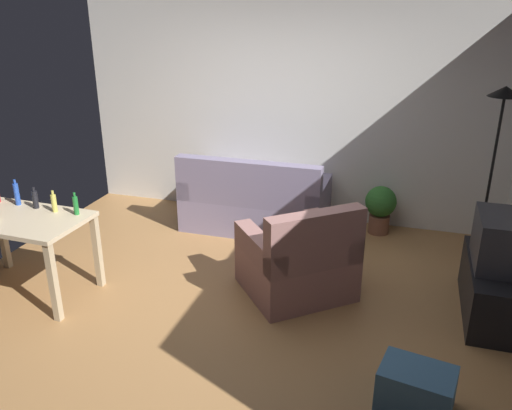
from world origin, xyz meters
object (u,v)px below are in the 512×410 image
at_px(armchair, 299,262).
at_px(bottle_blue, 17,194).
at_px(tv, 502,241).
at_px(desk, 21,228).
at_px(tv_stand, 492,289).
at_px(torchiere_lamp, 499,127).
at_px(bottle_green, 76,205).
at_px(bottle_squat, 54,203).
at_px(bottle_dark, 35,199).
at_px(couch, 254,204).
at_px(potted_plant, 380,206).
at_px(storage_box, 416,388).

distance_m(armchair, bottle_blue, 2.72).
distance_m(tv, desk, 4.18).
distance_m(tv_stand, desk, 4.20).
height_order(torchiere_lamp, bottle_green, torchiere_lamp).
distance_m(tv, bottle_squat, 3.91).
bearing_deg(bottle_dark, couch, 48.49).
relative_size(potted_plant, bottle_green, 2.74).
bearing_deg(couch, tv_stand, 155.23).
distance_m(torchiere_lamp, bottle_dark, 4.46).
bearing_deg(desk, tv, 13.85).
height_order(couch, desk, couch).
height_order(potted_plant, storage_box, potted_plant).
height_order(tv, bottle_blue, bottle_blue).
bearing_deg(bottle_blue, couch, 44.34).
bearing_deg(desk, bottle_dark, 88.15).
relative_size(desk, bottle_squat, 6.05).
distance_m(torchiere_lamp, potted_plant, 1.56).
distance_m(couch, bottle_blue, 2.57).
xyz_separation_m(desk, bottle_squat, (0.24, 0.20, 0.20)).
bearing_deg(bottle_blue, potted_plant, 32.60).
height_order(desk, bottle_squat, bottle_squat).
bearing_deg(bottle_blue, tv_stand, 7.99).
bearing_deg(bottle_blue, torchiere_lamp, 21.68).
height_order(bottle_blue, bottle_squat, bottle_blue).
relative_size(bottle_blue, bottle_squat, 1.23).
relative_size(torchiere_lamp, potted_plant, 3.18).
xyz_separation_m(armchair, storage_box, (1.07, -1.21, -0.17)).
xyz_separation_m(potted_plant, bottle_green, (-2.56, -2.12, 0.52)).
bearing_deg(couch, bottle_dark, 48.49).
relative_size(couch, bottle_green, 8.03).
bearing_deg(couch, bottle_squat, 53.10).
xyz_separation_m(bottle_dark, bottle_squat, (0.22, -0.02, -0.00)).
xyz_separation_m(couch, bottle_squat, (-1.35, -1.80, 0.54)).
bearing_deg(storage_box, bottle_blue, 168.36).
xyz_separation_m(couch, storage_box, (1.90, -2.52, -0.16)).
bearing_deg(tv_stand, couch, 65.23).
bearing_deg(desk, bottle_green, 25.41).
bearing_deg(bottle_green, bottle_blue, 176.04).
bearing_deg(armchair, couch, -97.40).
relative_size(couch, armchair, 1.36).
bearing_deg(bottle_dark, desk, -93.97).
bearing_deg(bottle_green, bottle_squat, -179.93).
bearing_deg(potted_plant, armchair, -110.62).
height_order(tv, armchair, same).
relative_size(torchiere_lamp, bottle_squat, 8.95).
relative_size(bottle_dark, bottle_squat, 1.02).
height_order(tv_stand, desk, desk).
height_order(bottle_blue, bottle_green, bottle_blue).
height_order(bottle_squat, bottle_green, bottle_green).
relative_size(storage_box, bottle_dark, 2.33).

